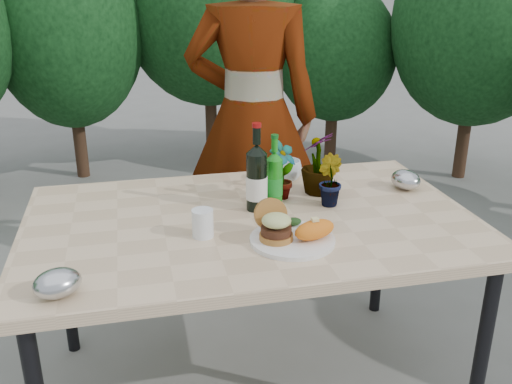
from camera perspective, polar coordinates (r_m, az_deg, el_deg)
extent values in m
cube|color=beige|center=(2.05, -0.50, -3.11)|extent=(1.60, 1.00, 0.04)
cylinder|color=black|center=(2.18, 21.68, -14.69)|extent=(0.05, 0.05, 0.71)
cylinder|color=black|center=(2.58, -18.57, -8.25)|extent=(0.05, 0.05, 0.71)
cylinder|color=black|center=(2.79, 12.27, -5.22)|extent=(0.05, 0.05, 0.71)
cylinder|color=#382316|center=(4.84, -17.08, 3.92)|extent=(0.10, 0.10, 0.42)
ellipsoid|color=#1C5522|center=(4.66, -18.43, 15.61)|extent=(1.15, 1.15, 1.56)
cylinder|color=#382316|center=(5.06, -4.46, 5.99)|extent=(0.10, 0.10, 0.50)
ellipsoid|color=#1C5522|center=(4.89, -4.84, 18.31)|extent=(1.43, 1.43, 1.66)
cylinder|color=#382316|center=(5.03, 7.45, 5.09)|extent=(0.10, 0.10, 0.38)
ellipsoid|color=#1C5522|center=(4.88, 7.89, 13.65)|extent=(1.02, 1.02, 1.13)
cylinder|color=#382316|center=(4.90, 19.85, 3.91)|extent=(0.10, 0.10, 0.44)
ellipsoid|color=#1C5522|center=(4.72, 21.38, 15.38)|extent=(1.29, 1.29, 1.53)
cylinder|color=white|center=(1.87, 3.66, -4.79)|extent=(0.28, 0.28, 0.01)
cylinder|color=#B7722D|center=(1.85, 2.03, -4.48)|extent=(0.11, 0.11, 0.02)
cylinder|color=#472314|center=(1.84, 2.04, -3.85)|extent=(0.10, 0.10, 0.02)
ellipsoid|color=beige|center=(1.83, 2.05, -2.87)|extent=(0.10, 0.10, 0.04)
cylinder|color=#B7722D|center=(1.90, 1.47, -2.26)|extent=(0.11, 0.06, 0.11)
ellipsoid|color=orange|center=(1.86, 5.88, -3.77)|extent=(0.17, 0.12, 0.06)
ellipsoid|color=olive|center=(1.94, 2.93, -3.14)|extent=(0.04, 0.04, 0.02)
ellipsoid|color=#193814|center=(1.95, 3.74, -2.97)|extent=(0.06, 0.04, 0.03)
cylinder|color=black|center=(2.08, 0.07, 1.02)|extent=(0.08, 0.08, 0.22)
cylinder|color=white|center=(2.09, 0.07, 0.46)|extent=(0.08, 0.08, 0.09)
cone|color=black|center=(2.04, 0.07, 4.33)|extent=(0.08, 0.08, 0.04)
cylinder|color=black|center=(2.03, 0.07, 5.65)|extent=(0.03, 0.03, 0.06)
cylinder|color=maroon|center=(2.02, 0.07, 6.71)|extent=(0.03, 0.03, 0.02)
cylinder|color=#188718|center=(2.15, 1.83, 1.05)|extent=(0.06, 0.06, 0.17)
cylinder|color=#198C26|center=(2.15, 1.82, 0.62)|extent=(0.07, 0.07, 0.07)
cone|color=#188718|center=(2.11, 1.86, 3.66)|extent=(0.06, 0.06, 0.03)
cylinder|color=#188718|center=(2.10, 1.87, 4.73)|extent=(0.02, 0.02, 0.05)
cylinder|color=#0C5919|center=(2.09, 1.88, 5.59)|extent=(0.03, 0.03, 0.01)
cylinder|color=white|center=(1.90, -5.35, -3.12)|extent=(0.07, 0.07, 0.09)
imported|color=#255C1F|center=(2.18, 2.67, 2.23)|extent=(0.15, 0.14, 0.23)
imported|color=#255B1F|center=(2.15, 7.31, 1.16)|extent=(0.10, 0.12, 0.19)
imported|color=#22571D|center=(2.25, 6.27, 2.86)|extent=(0.20, 0.20, 0.25)
imported|color=white|center=(2.39, 3.16, 2.14)|extent=(0.12, 0.12, 0.09)
ellipsoid|color=#B2B5B9|center=(1.65, -19.26, -8.60)|extent=(0.16, 0.15, 0.08)
ellipsoid|color=#B2B4B9|center=(2.38, 14.74, 1.21)|extent=(0.13, 0.15, 0.08)
imported|color=#A77053|center=(2.83, -0.37, 7.51)|extent=(0.75, 0.59, 1.81)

